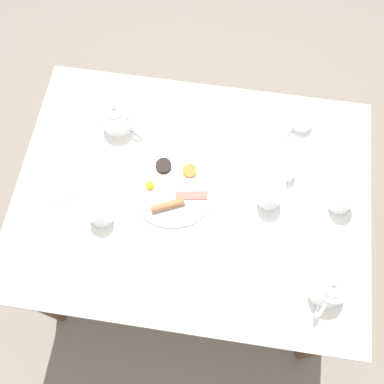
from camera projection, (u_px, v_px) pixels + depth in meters
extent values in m
plane|color=#70665B|center=(192.00, 250.00, 2.15)|extent=(8.00, 8.00, 0.00)
cube|color=silver|center=(192.00, 196.00, 1.50)|extent=(0.88, 1.18, 0.03)
cylinder|color=brown|center=(320.00, 349.00, 1.66)|extent=(0.04, 0.04, 0.68)
cylinder|color=brown|center=(328.00, 161.00, 1.95)|extent=(0.04, 0.04, 0.68)
cylinder|color=brown|center=(38.00, 305.00, 1.72)|extent=(0.04, 0.04, 0.68)
cylinder|color=brown|center=(86.00, 129.00, 2.01)|extent=(0.04, 0.04, 0.68)
cylinder|color=white|center=(173.00, 186.00, 1.49)|extent=(0.29, 0.29, 0.01)
cylinder|color=white|center=(150.00, 188.00, 1.48)|extent=(0.06, 0.06, 0.00)
sphere|color=yellow|center=(150.00, 186.00, 1.47)|extent=(0.03, 0.03, 0.03)
cylinder|color=brown|center=(168.00, 205.00, 1.45)|extent=(0.07, 0.11, 0.03)
cube|color=#B74C42|center=(193.00, 196.00, 1.47)|extent=(0.05, 0.11, 0.01)
cylinder|color=#D16023|center=(190.00, 171.00, 1.50)|extent=(0.05, 0.05, 0.01)
cylinder|color=black|center=(164.00, 166.00, 1.51)|extent=(0.05, 0.05, 0.02)
cylinder|color=white|center=(117.00, 117.00, 1.55)|extent=(0.11, 0.11, 0.10)
cylinder|color=white|center=(114.00, 109.00, 1.50)|extent=(0.08, 0.08, 0.01)
sphere|color=white|center=(114.00, 106.00, 1.48)|extent=(0.02, 0.02, 0.02)
cone|color=white|center=(99.00, 107.00, 1.55)|extent=(0.04, 0.06, 0.05)
torus|color=white|center=(131.00, 125.00, 1.54)|extent=(0.04, 0.08, 0.08)
cylinder|color=white|center=(328.00, 288.00, 1.32)|extent=(0.11, 0.11, 0.10)
cylinder|color=white|center=(334.00, 284.00, 1.27)|extent=(0.08, 0.08, 0.01)
sphere|color=white|center=(335.00, 283.00, 1.26)|extent=(0.02, 0.02, 0.02)
cone|color=white|center=(337.00, 266.00, 1.34)|extent=(0.06, 0.04, 0.05)
torus|color=white|center=(321.00, 306.00, 1.30)|extent=(0.08, 0.03, 0.08)
cylinder|color=white|center=(300.00, 125.00, 1.59)|extent=(0.13, 0.13, 0.01)
cylinder|color=white|center=(302.00, 120.00, 1.56)|extent=(0.08, 0.08, 0.06)
cylinder|color=brown|center=(302.00, 121.00, 1.57)|extent=(0.07, 0.07, 0.04)
torus|color=white|center=(293.00, 126.00, 1.55)|extent=(0.04, 0.04, 0.04)
cylinder|color=white|center=(343.00, 198.00, 1.43)|extent=(0.08, 0.08, 0.10)
cylinder|color=white|center=(100.00, 211.00, 1.41)|extent=(0.08, 0.08, 0.10)
cylinder|color=white|center=(270.00, 194.00, 1.43)|extent=(0.08, 0.08, 0.11)
cylinder|color=white|center=(287.00, 170.00, 1.49)|extent=(0.07, 0.07, 0.07)
torus|color=white|center=(288.00, 160.00, 1.50)|extent=(0.05, 0.01, 0.05)
cube|color=white|center=(68.00, 181.00, 1.50)|extent=(0.20, 0.21, 0.01)
cube|color=silver|center=(126.00, 274.00, 1.39)|extent=(0.04, 0.16, 0.00)
cube|color=silver|center=(189.00, 276.00, 1.38)|extent=(0.09, 0.18, 0.00)
cube|color=silver|center=(286.00, 235.00, 1.43)|extent=(0.14, 0.02, 0.00)
cube|color=silver|center=(331.00, 163.00, 1.53)|extent=(0.18, 0.02, 0.00)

